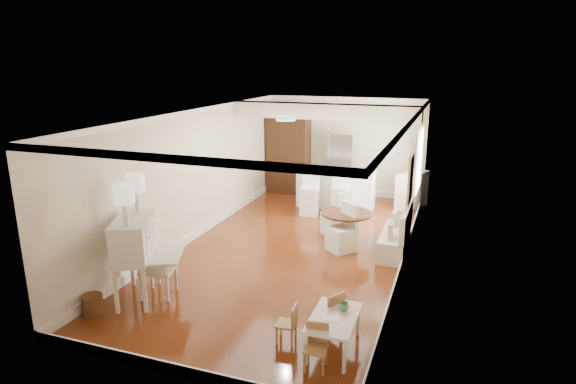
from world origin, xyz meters
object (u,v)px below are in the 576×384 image
Objects in this scene: secretary_bureau at (136,259)px; kids_table at (333,333)px; fridge at (352,167)px; sideboard at (412,190)px; slip_chair_near at (341,228)px; slip_chair_far at (336,212)px; kids_chair_a at (286,323)px; breakfast_counter at (336,189)px; kids_chair_b at (329,311)px; pantry_cabinet at (289,154)px; kids_chair_c at (315,348)px; bar_stool_left at (310,193)px; wicker_basket at (93,305)px; dining_table at (346,229)px; gustavian_armchair at (158,268)px; bar_stool_right at (341,193)px.

kids_table is (3.38, -0.37, -0.44)m from secretary_bureau.
fridge is 1.80× the size of sideboard.
slip_chair_far is (-0.35, 0.95, 0.02)m from slip_chair_near.
breakfast_counter reaches higher than kids_chair_a.
sideboard is at bearing 167.14° from kids_chair_a.
slip_chair_near is 4.03m from fridge.
kids_chair_b reaches higher than kids_table.
kids_chair_b is at bearing -80.22° from fridge.
sideboard is (1.70, -0.40, -0.42)m from fridge.
slip_chair_near is 4.78m from pantry_cabinet.
bar_stool_left reaches higher than kids_chair_c.
fridge is at bearing 73.11° from wicker_basket.
kids_chair_a is 4.48m from slip_chair_far.
dining_table is at bearing 175.69° from kids_chair_a.
secretary_bureau is 7.34m from fridge.
slip_chair_far is at bearing 60.73° from wicker_basket.
kids_chair_a is at bearing -70.77° from pantry_cabinet.
wicker_basket is at bearing -45.36° from kids_chair_b.
sideboard is (4.05, 7.34, 0.32)m from wicker_basket.
kids_chair_b is 7.13m from fridge.
slip_chair_far reaches higher than slip_chair_near.
sideboard is (0.32, 7.03, 0.23)m from kids_table.
kids_chair_b is 0.65× the size of sideboard.
wicker_basket is 0.15× the size of breakfast_counter.
kids_table is at bearing -76.13° from breakfast_counter.
dining_table is at bearing 124.83° from slip_chair_near.
slip_chair_near reaches higher than gustavian_armchair.
gustavian_armchair reaches higher than wicker_basket.
kids_chair_b is at bearing -66.17° from pantry_cabinet.
gustavian_armchair is 4.37m from slip_chair_far.
kids_chair_a is (2.71, -0.39, -0.41)m from secretary_bureau.
sideboard is at bearing 37.92° from secretary_bureau.
kids_chair_a reaches higher than wicker_basket.
dining_table is 0.52× the size of breakfast_counter.
bar_stool_right is at bearing 106.82° from dining_table.
bar_stool_right is at bearing -178.73° from kids_chair_a.
gustavian_armchair is 0.54× the size of fridge.
wicker_basket is at bearing -126.21° from dining_table.
kids_chair_b is at bearing 11.63° from wicker_basket.
kids_table is 5.94m from bar_stool_left.
sideboard is (3.60, -0.43, -0.67)m from pantry_cabinet.
dining_table is 0.59× the size of fridge.
kids_chair_b is 6.12m from breakfast_counter.
kids_chair_c is at bearing 38.42° from slip_chair_far.
gustavian_armchair is 6.93m from pantry_cabinet.
kids_chair_c is at bearing -68.28° from pantry_cabinet.
bar_stool_left is 2.78m from sideboard.
slip_chair_near is at bearing -93.63° from dining_table.
breakfast_counter is (2.15, 6.69, 0.36)m from wicker_basket.
dining_table is at bearing -62.77° from bar_stool_left.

